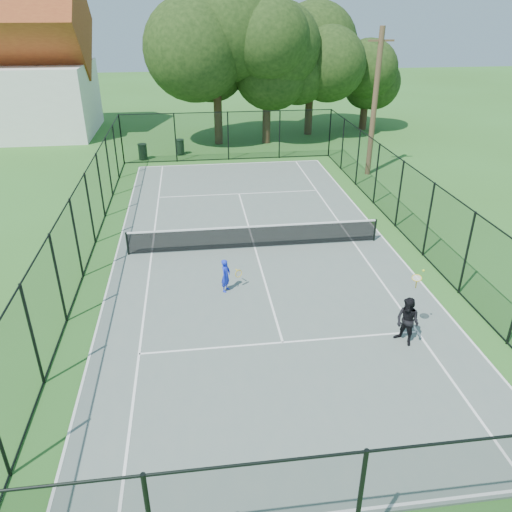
{
  "coord_description": "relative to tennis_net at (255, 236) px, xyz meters",
  "views": [
    {
      "loc": [
        -2.3,
        -18.0,
        8.88
      ],
      "look_at": [
        -0.34,
        -3.0,
        1.2
      ],
      "focal_mm": 35.0,
      "sensor_mm": 36.0,
      "label": 1
    }
  ],
  "objects": [
    {
      "name": "ground",
      "position": [
        0.0,
        0.0,
        -0.58
      ],
      "size": [
        120.0,
        120.0,
        0.0
      ],
      "primitive_type": "plane",
      "color": "#306221"
    },
    {
      "name": "tennis_court",
      "position": [
        0.0,
        0.0,
        -0.55
      ],
      "size": [
        11.0,
        24.0,
        0.06
      ],
      "primitive_type": "cube",
      "color": "slate",
      "rests_on": "ground"
    },
    {
      "name": "tennis_net",
      "position": [
        0.0,
        0.0,
        0.0
      ],
      "size": [
        10.08,
        0.08,
        0.95
      ],
      "color": "black",
      "rests_on": "tennis_court"
    },
    {
      "name": "fence",
      "position": [
        0.0,
        0.0,
        0.92
      ],
      "size": [
        13.1,
        26.1,
        3.0
      ],
      "color": "black",
      "rests_on": "ground"
    },
    {
      "name": "tree_near_left",
      "position": [
        -0.35,
        17.18,
        4.96
      ],
      "size": [
        6.9,
        6.9,
        9.0
      ],
      "color": "#332114",
      "rests_on": "ground"
    },
    {
      "name": "tree_near_mid",
      "position": [
        3.01,
        16.98,
        4.61
      ],
      "size": [
        6.44,
        6.44,
        8.43
      ],
      "color": "#332114",
      "rests_on": "ground"
    },
    {
      "name": "tree_near_right",
      "position": [
        6.53,
        19.18,
        4.85
      ],
      "size": [
        6.19,
        6.19,
        8.55
      ],
      "color": "#332114",
      "rests_on": "ground"
    },
    {
      "name": "tree_far_right",
      "position": [
        11.17,
        20.24,
        3.13
      ],
      "size": [
        4.53,
        4.53,
        5.99
      ],
      "color": "#332114",
      "rests_on": "ground"
    },
    {
      "name": "trash_bin_left",
      "position": [
        -5.38,
        13.76,
        -0.08
      ],
      "size": [
        0.58,
        0.58,
        0.99
      ],
      "color": "black",
      "rests_on": "ground"
    },
    {
      "name": "trash_bin_right",
      "position": [
        -3.05,
        14.6,
        -0.07
      ],
      "size": [
        0.58,
        0.58,
        1.0
      ],
      "color": "black",
      "rests_on": "ground"
    },
    {
      "name": "utility_pole",
      "position": [
        7.78,
        9.0,
        3.42
      ],
      "size": [
        1.4,
        0.3,
        7.86
      ],
      "color": "#4C3823",
      "rests_on": "ground"
    },
    {
      "name": "player_blue",
      "position": [
        -1.4,
        -3.24,
        0.07
      ],
      "size": [
        0.82,
        0.51,
        1.18
      ],
      "color": "#182BD2",
      "rests_on": "tennis_court"
    },
    {
      "name": "player_black",
      "position": [
        3.5,
        -6.86,
        0.23
      ],
      "size": [
        0.86,
        0.94,
        2.23
      ],
      "color": "black",
      "rests_on": "tennis_court"
    }
  ]
}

